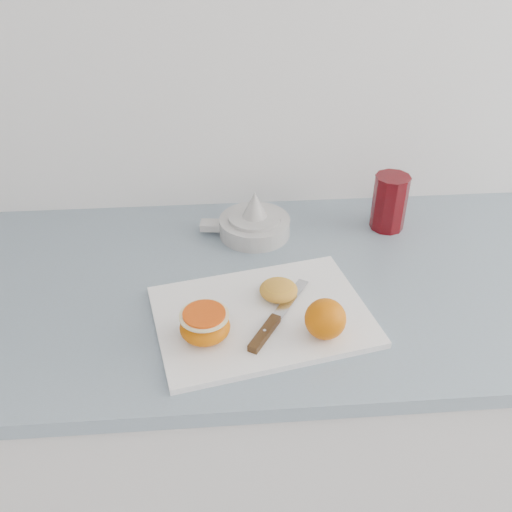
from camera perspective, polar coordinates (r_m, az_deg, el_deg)
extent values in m
cube|color=silver|center=(1.43, 4.78, -16.94)|extent=(2.31, 0.60, 0.86)
cube|color=#7C95AA|center=(1.12, 5.86, -2.62)|extent=(2.37, 0.64, 0.03)
cube|color=white|center=(1.00, 0.61, -6.03)|extent=(0.41, 0.33, 0.01)
sphere|color=#CD5F00|center=(0.94, 6.95, -6.27)|extent=(0.07, 0.07, 0.07)
ellipsoid|color=#CD5F00|center=(0.94, -5.13, -7.06)|extent=(0.08, 0.08, 0.05)
cylinder|color=#F3E9AD|center=(0.93, -5.20, -5.94)|extent=(0.08, 0.08, 0.00)
cylinder|color=#F1570D|center=(0.92, -5.21, -5.81)|extent=(0.07, 0.07, 0.00)
ellipsoid|color=gold|center=(1.03, 2.27, -3.41)|extent=(0.07, 0.07, 0.03)
cylinder|color=gold|center=(1.02, 2.28, -3.02)|extent=(0.05, 0.05, 0.00)
cube|color=#483015|center=(0.95, 0.86, -7.73)|extent=(0.06, 0.09, 0.01)
cube|color=#B7B7BC|center=(1.02, 3.49, -4.22)|extent=(0.08, 0.11, 0.00)
cylinder|color=#B7B7BC|center=(0.95, 0.86, -7.73)|extent=(0.01, 0.01, 0.01)
cylinder|color=silver|center=(1.22, -0.14, 2.96)|extent=(0.15, 0.15, 0.04)
cylinder|color=silver|center=(1.21, -0.14, 3.88)|extent=(0.11, 0.11, 0.01)
cone|color=silver|center=(1.19, -0.14, 5.19)|extent=(0.05, 0.05, 0.06)
cube|color=silver|center=(1.23, -4.43, 3.08)|extent=(0.05, 0.04, 0.02)
ellipsoid|color=orange|center=(1.20, 0.47, 3.92)|extent=(0.01, 0.01, 0.00)
ellipsoid|color=orange|center=(1.22, -0.77, 4.45)|extent=(0.01, 0.01, 0.00)
ellipsoid|color=orange|center=(1.19, -0.28, 3.76)|extent=(0.01, 0.01, 0.00)
ellipsoid|color=orange|center=(1.21, 0.80, 4.31)|extent=(0.01, 0.01, 0.00)
cylinder|color=#5A090E|center=(1.26, 13.20, 5.18)|extent=(0.07, 0.07, 0.12)
cylinder|color=#DD3D00|center=(1.28, 12.93, 3.39)|extent=(0.06, 0.06, 0.02)
cylinder|color=#5A090E|center=(1.23, 13.58, 7.67)|extent=(0.08, 0.08, 0.00)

